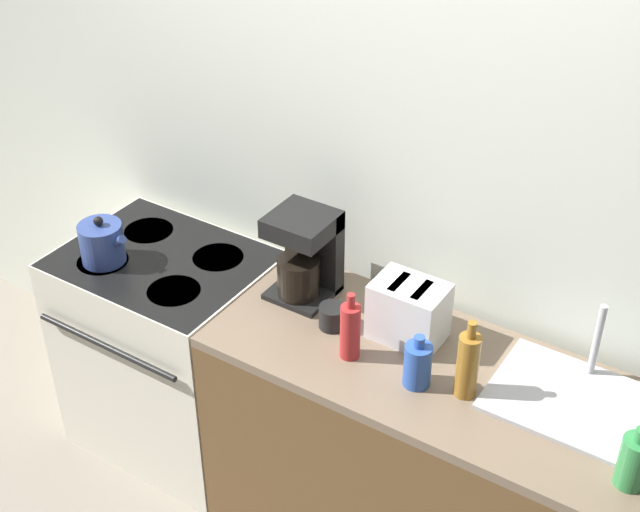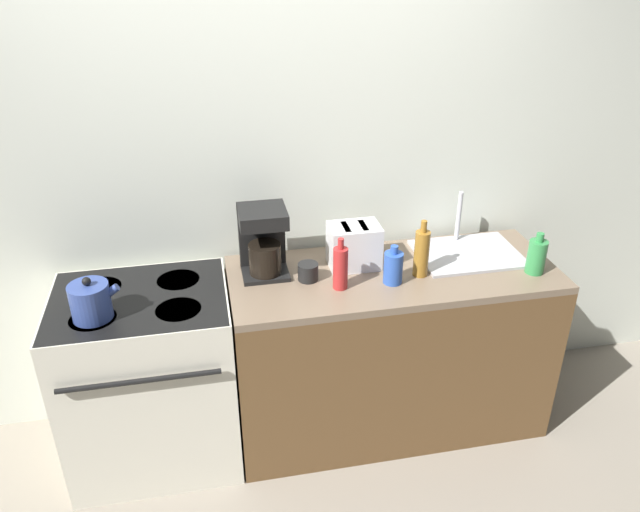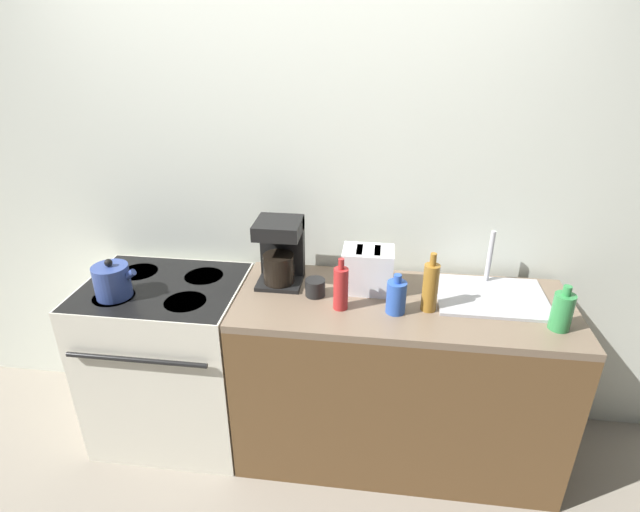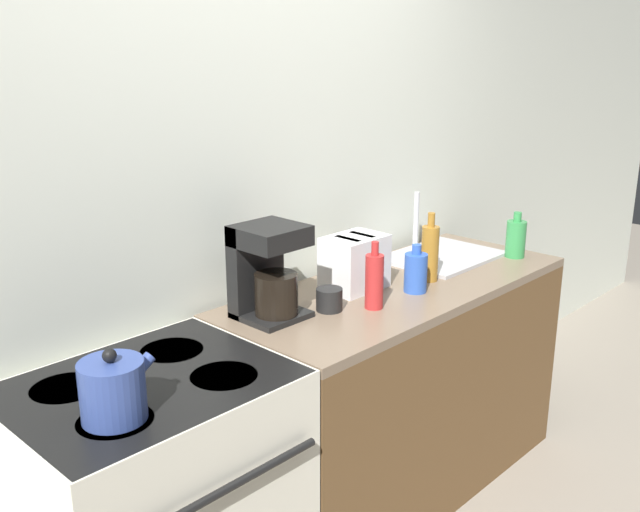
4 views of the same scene
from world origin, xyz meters
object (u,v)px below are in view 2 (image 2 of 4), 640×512
bottle_red (340,267)px  cup_black (308,272)px  bottle_green (537,256)px  stove (150,377)px  toaster (354,246)px  bottle_amber (422,253)px  coffee_maker (263,239)px  bottle_blue (393,267)px  kettle (91,301)px

bottle_red → cup_black: bearing=142.5°
bottle_red → bottle_green: size_ratio=1.21×
stove → cup_black: cup_black is taller
bottle_red → stove: bearing=174.3°
toaster → cup_black: (-0.24, -0.09, -0.07)m
bottle_amber → bottle_red: bearing=-174.4°
bottle_red → cup_black: bottle_red is taller
coffee_maker → stove: bearing=-167.4°
bottle_green → bottle_amber: 0.55m
toaster → cup_black: 0.27m
toaster → bottle_amber: bearing=-28.1°
bottle_red → toaster: bearing=59.8°
bottle_blue → coffee_maker: bearing=158.6°
kettle → bottle_amber: 1.48m
bottle_amber → stove: bearing=177.7°
coffee_maker → cup_black: size_ratio=3.47×
bottle_blue → bottle_green: 0.69m
toaster → coffee_maker: size_ratio=0.73×
coffee_maker → kettle: bearing=-161.4°
kettle → coffee_maker: (0.76, 0.25, 0.09)m
coffee_maker → bottle_amber: 0.74m
bottle_blue → cup_black: 0.39m
bottle_green → bottle_amber: size_ratio=0.73×
kettle → bottle_amber: size_ratio=0.75×
kettle → toaster: toaster is taller
kettle → bottle_red: size_ratio=0.84×
bottle_red → bottle_green: (0.94, -0.05, -0.02)m
toaster → coffee_maker: 0.44m
stove → cup_black: bearing=0.7°
coffee_maker → bottle_amber: bearing=-14.3°
kettle → bottle_green: size_ratio=1.02×
bottle_red → bottle_blue: bottle_red is taller
stove → bottle_green: size_ratio=4.44×
stove → bottle_blue: 1.27m
toaster → bottle_blue: size_ratio=1.28×
toaster → bottle_amber: bottle_amber is taller
kettle → bottle_amber: (1.47, 0.07, 0.04)m
toaster → kettle: bearing=-169.3°
bottle_blue → bottle_green: bottle_green is taller
stove → coffee_maker: bearing=12.6°
kettle → bottle_blue: bearing=1.3°
toaster → bottle_red: size_ratio=0.97×
bottle_blue → cup_black: bearing=164.9°
stove → toaster: size_ratio=3.78×
bottle_green → bottle_amber: (-0.54, 0.08, 0.03)m
stove → cup_black: 0.92m
toaster → coffee_maker: (-0.43, 0.03, 0.06)m
stove → bottle_red: bottle_red is taller
toaster → cup_black: size_ratio=2.53×
stove → toaster: 1.16m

